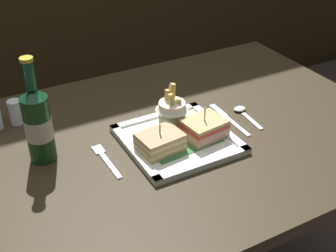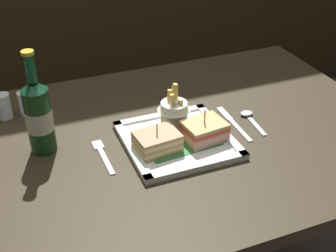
# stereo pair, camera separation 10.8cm
# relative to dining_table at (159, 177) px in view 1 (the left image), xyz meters

# --- Properties ---
(dining_table) EXTENTS (1.23, 0.79, 0.74)m
(dining_table) POSITION_rel_dining_table_xyz_m (0.00, 0.00, 0.00)
(dining_table) COLOR #312718
(dining_table) RESTS_ON ground_plane
(square_plate) EXTENTS (0.25, 0.25, 0.02)m
(square_plate) POSITION_rel_dining_table_xyz_m (0.03, -0.04, 0.13)
(square_plate) COLOR white
(square_plate) RESTS_ON dining_table
(sandwich_half_left) EXTENTS (0.11, 0.09, 0.07)m
(sandwich_half_left) POSITION_rel_dining_table_xyz_m (-0.03, -0.06, 0.16)
(sandwich_half_left) COLOR tan
(sandwich_half_left) RESTS_ON square_plate
(sandwich_half_right) EXTENTS (0.11, 0.09, 0.08)m
(sandwich_half_right) POSITION_rel_dining_table_xyz_m (0.09, -0.06, 0.16)
(sandwich_half_right) COLOR tan
(sandwich_half_right) RESTS_ON square_plate
(fries_cup) EXTENTS (0.08, 0.08, 0.12)m
(fries_cup) POSITION_rel_dining_table_xyz_m (0.05, 0.01, 0.19)
(fries_cup) COLOR silver
(fries_cup) RESTS_ON square_plate
(beer_bottle) EXTENTS (0.06, 0.06, 0.25)m
(beer_bottle) POSITION_rel_dining_table_xyz_m (-0.27, 0.05, 0.22)
(beer_bottle) COLOR #193F1C
(beer_bottle) RESTS_ON dining_table
(fork) EXTENTS (0.02, 0.14, 0.00)m
(fork) POSITION_rel_dining_table_xyz_m (-0.15, -0.02, 0.13)
(fork) COLOR silver
(fork) RESTS_ON dining_table
(knife) EXTENTS (0.02, 0.18, 0.00)m
(knife) POSITION_rel_dining_table_xyz_m (0.20, -0.01, 0.13)
(knife) COLOR silver
(knife) RESTS_ON dining_table
(spoon) EXTENTS (0.04, 0.12, 0.01)m
(spoon) POSITION_rel_dining_table_xyz_m (0.26, -0.00, 0.13)
(spoon) COLOR silver
(spoon) RESTS_ON dining_table
(pepper_shaker) EXTENTS (0.04, 0.04, 0.07)m
(pepper_shaker) POSITION_rel_dining_table_xyz_m (-0.29, 0.24, 0.15)
(pepper_shaker) COLOR silver
(pepper_shaker) RESTS_ON dining_table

